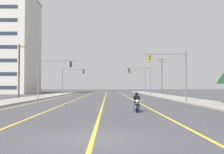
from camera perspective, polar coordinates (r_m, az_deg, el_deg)
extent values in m
plane|color=#47474C|center=(10.35, -3.94, -12.39)|extent=(400.00, 400.00, 0.00)
cube|color=yellow|center=(55.20, -1.39, -3.94)|extent=(0.16, 100.00, 0.01)
cube|color=yellow|center=(55.39, -5.66, -3.92)|extent=(0.16, 100.00, 0.01)
cube|color=yellow|center=(55.31, 2.91, -3.93)|extent=(0.16, 100.00, 0.01)
cube|color=yellow|center=(55.87, -9.74, -3.88)|extent=(0.16, 100.00, 0.01)
cube|color=#9E998E|center=(51.36, 11.42, -3.97)|extent=(4.40, 110.00, 0.14)
cube|color=#9E998E|center=(51.60, -14.25, -3.94)|extent=(4.40, 110.00, 0.14)
cylinder|color=black|center=(20.35, 5.16, -6.35)|extent=(0.16, 0.65, 0.64)
cylinder|color=black|center=(21.90, 5.01, -6.05)|extent=(0.16, 0.65, 0.64)
cylinder|color=silver|center=(20.43, 5.15, -5.45)|extent=(0.09, 0.33, 0.68)
sphere|color=white|center=(20.27, 5.16, -4.96)|extent=(0.20, 0.20, 0.20)
cylinder|color=silver|center=(20.47, 5.14, -4.79)|extent=(0.70, 0.09, 0.04)
ellipsoid|color=#143D23|center=(20.99, 5.09, -5.46)|extent=(0.36, 0.58, 0.28)
cube|color=silver|center=(21.12, 5.08, -6.06)|extent=(0.27, 0.46, 0.24)
cube|color=black|center=(21.43, 5.05, -5.55)|extent=(0.31, 0.54, 0.12)
cube|color=#143D23|center=(21.83, 5.01, -5.27)|extent=(0.22, 0.37, 0.08)
cylinder|color=silver|center=(21.52, 4.67, -6.17)|extent=(0.12, 0.55, 0.08)
cube|color=black|center=(21.37, 5.05, -4.54)|extent=(0.38, 0.26, 0.56)
sphere|color=black|center=(21.33, 5.05, -3.44)|extent=(0.26, 0.26, 0.26)
cylinder|color=navy|center=(21.25, 5.45, -5.57)|extent=(0.17, 0.45, 0.30)
cylinder|color=navy|center=(21.10, 5.52, -6.42)|extent=(0.12, 0.16, 0.35)
cylinder|color=black|center=(21.11, 5.62, -4.29)|extent=(0.13, 0.53, 0.27)
cylinder|color=navy|center=(21.24, 4.69, -5.58)|extent=(0.17, 0.45, 0.30)
cylinder|color=navy|center=(21.09, 4.65, -6.42)|extent=(0.12, 0.16, 0.35)
cylinder|color=black|center=(21.10, 4.53, -4.30)|extent=(0.13, 0.53, 0.27)
cylinder|color=slate|center=(34.75, 14.89, 0.10)|extent=(0.18, 0.18, 6.20)
cylinder|color=slate|center=(34.48, 10.66, 4.67)|extent=(5.15, 0.37, 0.11)
cube|color=#B79319|center=(34.20, 7.67, 3.78)|extent=(0.31, 0.25, 0.90)
sphere|color=black|center=(34.07, 7.69, 4.31)|extent=(0.18, 0.18, 0.18)
sphere|color=black|center=(34.04, 7.69, 3.80)|extent=(0.18, 0.18, 0.18)
sphere|color=green|center=(34.01, 7.70, 3.30)|extent=(0.18, 0.18, 0.18)
cylinder|color=slate|center=(43.80, -14.83, -0.32)|extent=(0.18, 0.18, 6.20)
cylinder|color=slate|center=(43.51, -11.07, 3.29)|extent=(5.76, 0.42, 0.11)
cube|color=black|center=(43.26, -8.42, 2.57)|extent=(0.31, 0.26, 0.90)
sphere|color=black|center=(43.44, -8.40, 2.95)|extent=(0.18, 0.18, 0.18)
sphere|color=black|center=(43.42, -8.40, 2.55)|extent=(0.18, 0.18, 0.18)
sphere|color=green|center=(43.39, -8.40, 2.16)|extent=(0.18, 0.18, 0.18)
cylinder|color=slate|center=(59.92, 7.89, -0.80)|extent=(0.18, 0.18, 6.20)
cylinder|color=slate|center=(59.66, 5.31, 1.83)|extent=(5.40, 0.17, 0.11)
cube|color=black|center=(59.44, 3.51, 1.31)|extent=(0.30, 0.24, 0.90)
sphere|color=black|center=(59.30, 3.52, 1.61)|extent=(0.18, 0.18, 0.18)
sphere|color=black|center=(59.28, 3.52, 1.32)|extent=(0.18, 0.18, 0.18)
sphere|color=green|center=(59.27, 3.52, 1.03)|extent=(0.18, 0.18, 0.18)
cylinder|color=slate|center=(64.15, -10.10, -0.87)|extent=(0.18, 0.18, 6.20)
cylinder|color=slate|center=(63.91, -7.59, 1.59)|extent=(5.62, 0.21, 0.11)
cube|color=black|center=(63.71, -5.83, 1.10)|extent=(0.30, 0.25, 0.90)
sphere|color=black|center=(63.89, -5.82, 1.36)|extent=(0.18, 0.18, 0.18)
sphere|color=black|center=(63.87, -5.82, 1.09)|extent=(0.18, 0.18, 0.18)
sphere|color=green|center=(63.85, -5.82, 0.82)|extent=(0.18, 0.18, 0.18)
cylinder|color=slate|center=(70.39, 6.78, -0.98)|extent=(0.18, 0.18, 6.20)
cylinder|color=slate|center=(70.24, 5.01, 1.26)|extent=(4.35, 0.11, 0.11)
cube|color=#B79319|center=(70.08, 3.78, 0.81)|extent=(0.30, 0.24, 0.90)
sphere|color=black|center=(69.94, 3.79, 1.06)|extent=(0.18, 0.18, 0.18)
sphere|color=black|center=(69.92, 3.79, 0.82)|extent=(0.18, 0.18, 0.18)
sphere|color=green|center=(69.91, 3.79, 0.57)|extent=(0.18, 0.18, 0.18)
cylinder|color=#4C3828|center=(47.90, -18.47, 1.14)|extent=(0.26, 0.26, 8.82)
cube|color=#4C3828|center=(48.28, -18.42, 5.90)|extent=(2.09, 0.12, 0.12)
cylinder|color=slate|center=(48.57, -19.41, 5.98)|extent=(0.08, 0.08, 0.12)
cylinder|color=slate|center=(48.04, -17.41, 6.05)|extent=(0.08, 0.08, 0.12)
cylinder|color=brown|center=(73.00, 10.15, 0.22)|extent=(0.26, 0.26, 9.33)
cube|color=brown|center=(73.29, 10.13, 3.56)|extent=(2.20, 0.12, 0.12)
cylinder|color=slate|center=(73.13, 9.42, 3.64)|extent=(0.08, 0.08, 0.12)
cylinder|color=slate|center=(73.48, 10.84, 3.62)|extent=(0.08, 0.08, 0.12)
cube|color=brown|center=(73.23, 10.13, 3.05)|extent=(2.33, 0.12, 0.12)
cylinder|color=slate|center=(73.06, 9.38, 3.14)|extent=(0.08, 0.08, 0.12)
cylinder|color=slate|center=(73.43, 10.88, 3.12)|extent=(0.08, 0.08, 0.12)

